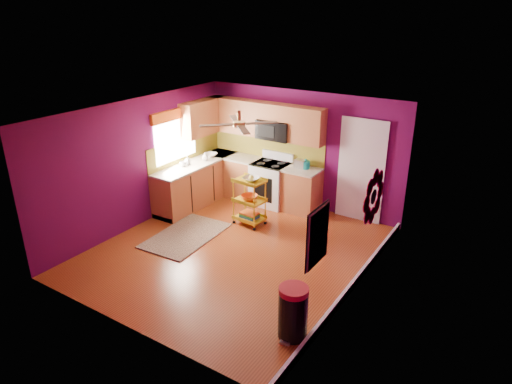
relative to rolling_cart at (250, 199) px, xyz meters
The scene contains 18 objects.
ground 1.25m from the rolling_cart, 70.63° to the right, with size 5.00×5.00×0.00m, color maroon.
room_envelope 1.58m from the rolling_cart, 69.35° to the right, with size 4.54×5.04×2.52m.
lower_cabinets 1.23m from the rolling_cart, 142.25° to the left, with size 2.81×2.31×0.94m.
electric_range 1.12m from the rolling_cart, 99.02° to the left, with size 0.76×0.66×1.13m.
upper_cabinetry 1.89m from the rolling_cart, 128.08° to the left, with size 2.80×2.30×1.26m.
left_window 2.20m from the rolling_cart, behind, with size 0.08×1.35×1.08m.
panel_door 2.28m from the rolling_cart, 39.13° to the left, with size 0.95×0.11×2.15m.
right_wall_art 3.09m from the rolling_cart, 28.33° to the right, with size 0.04×2.74×1.04m.
ceiling_fan 1.99m from the rolling_cart, 66.59° to the right, with size 1.01×1.01×0.26m.
shag_rug 1.42m from the rolling_cart, 123.92° to the right, with size 1.03×1.67×0.02m, color black.
rolling_cart is the anchor object (origin of this frame).
trash_can 3.42m from the rolling_cart, 47.02° to the right, with size 0.46×0.47×0.75m.
teal_kettle 1.43m from the rolling_cart, 63.98° to the left, with size 0.18×0.18×0.21m.
toaster 1.37m from the rolling_cart, 68.13° to the left, with size 0.22×0.15×0.18m, color beige.
soap_bottle_a 1.70m from the rolling_cart, behind, with size 0.09×0.09×0.20m, color #EA3F72.
soap_bottle_b 1.66m from the rolling_cart, 161.25° to the left, with size 0.14×0.14×0.18m, color white.
counter_dish 1.82m from the rolling_cart, 153.34° to the left, with size 0.29×0.29×0.07m, color white.
counter_cup 1.70m from the rolling_cart, behind, with size 0.14×0.14×0.11m, color white.
Camera 1 is at (4.20, -5.83, 4.07)m, focal length 32.00 mm.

